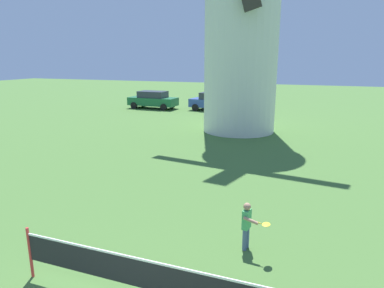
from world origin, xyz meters
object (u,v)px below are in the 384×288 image
(parked_car_blue, at_px, (215,101))
(parked_car_green, at_px, (153,100))
(tennis_net, at_px, (152,276))
(windmill, at_px, (242,9))
(player_far, at_px, (247,223))

(parked_car_blue, bearing_deg, parked_car_green, -174.05)
(tennis_net, distance_m, parked_car_blue, 24.23)
(tennis_net, bearing_deg, windmill, 97.60)
(parked_car_blue, bearing_deg, player_far, -71.25)
(parked_car_blue, bearing_deg, tennis_net, -75.80)
(parked_car_green, bearing_deg, parked_car_blue, 5.95)
(windmill, bearing_deg, parked_car_green, 143.62)
(windmill, bearing_deg, player_far, -76.20)
(windmill, distance_m, tennis_net, 17.33)
(parked_car_green, height_order, parked_car_blue, same)
(tennis_net, distance_m, player_far, 2.83)
(windmill, distance_m, player_far, 15.20)
(parked_car_green, bearing_deg, tennis_net, -63.17)
(windmill, xyz_separation_m, parked_car_blue, (-3.82, 7.56, -6.34))
(windmill, height_order, player_far, windmill)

